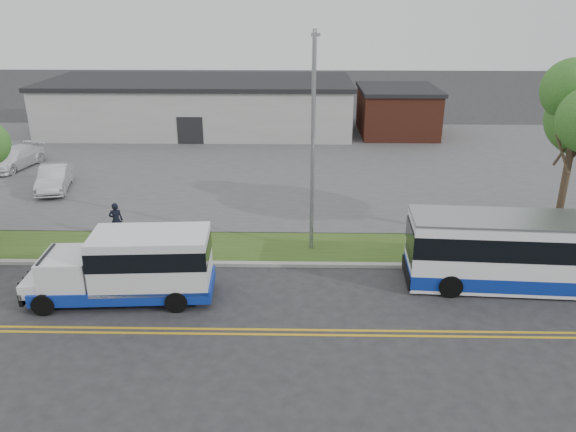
{
  "coord_description": "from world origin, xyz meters",
  "views": [
    {
      "loc": [
        2.41,
        -20.5,
        10.77
      ],
      "look_at": [
        1.94,
        2.91,
        1.6
      ],
      "focal_mm": 35.0,
      "sensor_mm": 36.0,
      "label": 1
    }
  ],
  "objects_px": {
    "transit_bus": "(544,253)",
    "parked_car_a": "(54,178)",
    "pedestrian": "(116,220)",
    "parked_car_b": "(15,158)",
    "streetlight_near": "(313,138)",
    "shuttle_bus": "(134,265)"
  },
  "relations": [
    {
      "from": "transit_bus",
      "to": "parked_car_b",
      "type": "height_order",
      "value": "transit_bus"
    },
    {
      "from": "pedestrian",
      "to": "streetlight_near",
      "type": "bearing_deg",
      "value": 159.12
    },
    {
      "from": "parked_car_a",
      "to": "parked_car_b",
      "type": "distance_m",
      "value": 6.36
    },
    {
      "from": "transit_bus",
      "to": "parked_car_a",
      "type": "distance_m",
      "value": 26.49
    },
    {
      "from": "parked_car_a",
      "to": "shuttle_bus",
      "type": "bearing_deg",
      "value": -69.52
    },
    {
      "from": "parked_car_b",
      "to": "streetlight_near",
      "type": "bearing_deg",
      "value": -20.67
    },
    {
      "from": "streetlight_near",
      "to": "transit_bus",
      "type": "height_order",
      "value": "streetlight_near"
    },
    {
      "from": "pedestrian",
      "to": "parked_car_b",
      "type": "bearing_deg",
      "value": -62.32
    },
    {
      "from": "streetlight_near",
      "to": "pedestrian",
      "type": "xyz_separation_m",
      "value": [
        -9.17,
        1.06,
        -4.26
      ]
    },
    {
      "from": "transit_bus",
      "to": "parked_car_b",
      "type": "xyz_separation_m",
      "value": [
        -28.46,
        15.77,
        -0.69
      ]
    },
    {
      "from": "shuttle_bus",
      "to": "parked_car_a",
      "type": "distance_m",
      "value": 15.0
    },
    {
      "from": "streetlight_near",
      "to": "pedestrian",
      "type": "distance_m",
      "value": 10.16
    },
    {
      "from": "pedestrian",
      "to": "parked_car_b",
      "type": "distance_m",
      "value": 15.43
    },
    {
      "from": "pedestrian",
      "to": "parked_car_a",
      "type": "distance_m",
      "value": 9.09
    },
    {
      "from": "transit_bus",
      "to": "parked_car_b",
      "type": "bearing_deg",
      "value": 154.55
    },
    {
      "from": "parked_car_a",
      "to": "pedestrian",
      "type": "bearing_deg",
      "value": -63.0
    },
    {
      "from": "streetlight_near",
      "to": "parked_car_a",
      "type": "relative_size",
      "value": 2.16
    },
    {
      "from": "streetlight_near",
      "to": "pedestrian",
      "type": "height_order",
      "value": "streetlight_near"
    },
    {
      "from": "shuttle_bus",
      "to": "parked_car_a",
      "type": "bearing_deg",
      "value": 119.67
    },
    {
      "from": "transit_bus",
      "to": "pedestrian",
      "type": "xyz_separation_m",
      "value": [
        -18.15,
        4.29,
        -0.5
      ]
    },
    {
      "from": "transit_bus",
      "to": "pedestrian",
      "type": "bearing_deg",
      "value": 170.23
    },
    {
      "from": "transit_bus",
      "to": "pedestrian",
      "type": "height_order",
      "value": "transit_bus"
    }
  ]
}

